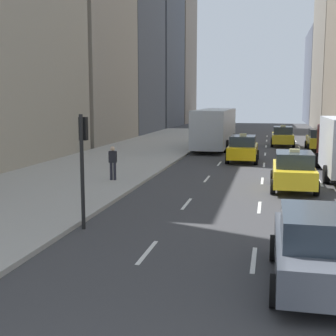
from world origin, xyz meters
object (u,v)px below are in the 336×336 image
Objects in this scene: traffic_light_pole at (83,153)px; taxi_fourth at (319,140)px; pedestrian_far_walking at (113,161)px; taxi_third at (283,136)px; taxi_lead at (243,148)px; city_bus at (215,127)px; taxi_second at (294,170)px; sedan_black_near at (318,247)px.

taxi_fourth is at bearing 69.61° from traffic_light_pole.
pedestrian_far_walking is at bearing -122.59° from taxi_fourth.
taxi_lead is at bearing -103.71° from taxi_third.
taxi_fourth is at bearing -48.31° from taxi_third.
taxi_fourth is 8.46m from city_bus.
taxi_second is 0.38× the size of city_bus.
taxi_fourth is 21.05m from pedestrian_far_walking.
taxi_fourth is 29.10m from sedan_black_near.
taxi_third is 0.38× the size of city_bus.
traffic_light_pole reaches higher than city_bus.
taxi_second and taxi_fourth have the same top height.
traffic_light_pole is (-6.75, 3.27, 1.54)m from sedan_black_near.
taxi_second is at bearing -73.18° from taxi_lead.
sedan_black_near is at bearing -79.04° from city_bus.
taxi_second is 1.22× the size of traffic_light_pole.
taxi_fourth is 0.38× the size of city_bus.
sedan_black_near is 0.38× the size of city_bus.
city_bus is at bearing 180.00° from taxi_fourth.
taxi_third reaches higher than pedestrian_far_walking.
traffic_light_pole is (-6.75, -28.84, 1.53)m from taxi_third.
taxi_third reaches higher than sedan_black_near.
taxi_third is 6.50m from city_bus.
taxi_lead is at bearing 97.73° from sedan_black_near.
sedan_black_near is at bearing -52.76° from pedestrian_far_walking.
traffic_light_pole is at bearing -102.82° from taxi_lead.
sedan_black_near is at bearing -82.27° from taxi_lead.
taxi_lead is at bearing 58.60° from pedestrian_far_walking.
pedestrian_far_walking is (-8.54, -20.88, 0.19)m from taxi_third.
sedan_black_near is (0.00, -11.37, -0.01)m from taxi_second.
traffic_light_pole is at bearing -77.34° from pedestrian_far_walking.
taxi_lead is at bearing -71.35° from city_bus.
taxi_third is at bearing 131.69° from taxi_fourth.
city_bus is 25.73m from traffic_light_pole.
taxi_third is at bearing 76.29° from taxi_lead.
sedan_black_near is at bearing -25.85° from traffic_light_pole.
pedestrian_far_walking is at bearing 102.66° from traffic_light_pole.
sedan_black_near is (-2.80, -28.97, -0.01)m from taxi_fourth.
pedestrian_far_walking is at bearing -112.24° from taxi_third.
taxi_fourth is (2.80, 17.59, 0.00)m from taxi_second.
traffic_light_pole is at bearing -110.39° from taxi_fourth.
taxi_third is 32.11m from sedan_black_near.
pedestrian_far_walking is 0.46× the size of traffic_light_pole.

